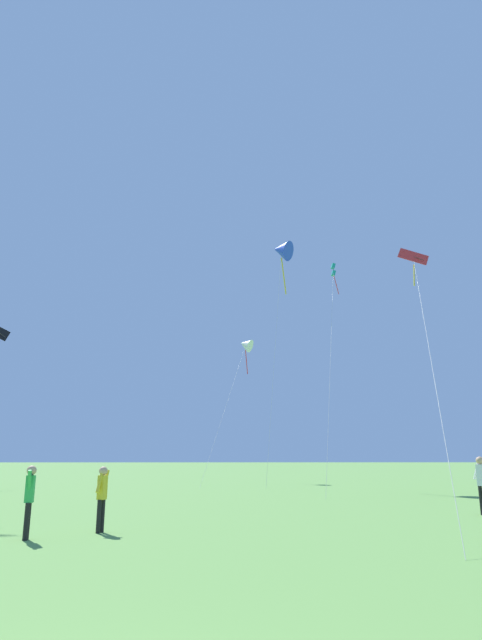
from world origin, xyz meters
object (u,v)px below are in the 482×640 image
Objects in this scene: kite_red_high at (415,266)px; person_in_red_shirt at (482,480)px; kite_white_distant at (245,345)px; person_with_spool at (102,492)px; kite_teal_box at (333,274)px; kite_blue_delta at (281,250)px; person_far_back at (29,495)px.

kite_red_high reaches higher than person_in_red_shirt.
kite_white_distant is at bearing 103.40° from person_in_red_shirt.
person_in_red_shirt reaches higher than person_with_spool.
kite_white_distant is at bearing 125.68° from kite_teal_box.
kite_blue_delta reaches higher than person_with_spool.
kite_white_distant is 1.15× the size of kite_red_high.
kite_white_distant is at bearing 81.23° from person_with_spool.
kite_white_distant is 34.31m from person_far_back.
person_in_red_shirt is (4.09, -20.09, -15.73)m from kite_blue_delta.
kite_teal_box is 8.56× the size of person_in_red_shirt.
person_in_red_shirt is at bearing -88.52° from kite_teal_box.
person_far_back is (-6.18, -32.20, -10.11)m from kite_white_distant.
person_with_spool is at bearing -98.77° from kite_white_distant.
person_in_red_shirt is (11.31, 3.74, 0.15)m from person_with_spool.
kite_blue_delta reaches higher than kite_red_high.
person_with_spool is at bearing -151.94° from kite_red_high.
person_far_back is (-8.60, -24.96, -15.86)m from kite_blue_delta.
kite_white_distant is 0.76× the size of kite_teal_box.
kite_teal_box is 9.91× the size of person_with_spool.
kite_red_high is at bearing 29.54° from person_far_back.
kite_teal_box is at bearing -17.64° from kite_blue_delta.
person_with_spool is at bearing -115.50° from kite_teal_box.
kite_red_high is 5.69× the size of person_in_red_shirt.
kite_blue_delta is 11.36× the size of person_with_spool.
person_far_back is (-12.21, -23.81, -13.64)m from kite_teal_box.
kite_white_distant is 10.91m from kite_teal_box.
kite_blue_delta is at bearing -71.53° from kite_white_distant.
kite_red_high is at bearing 117.52° from person_in_red_shirt.
person_with_spool is (-7.21, -23.82, -15.88)m from kite_blue_delta.
kite_red_high is at bearing 28.06° from person_with_spool.
person_far_back is at bearing -150.46° from kite_red_high.
kite_blue_delta is 11.07× the size of person_far_back.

